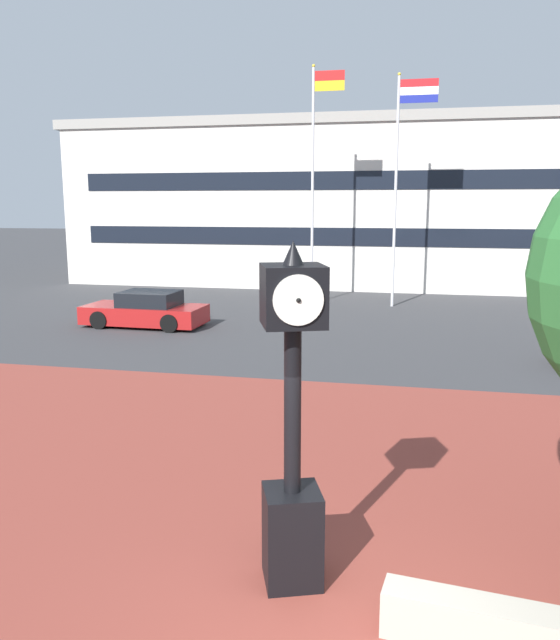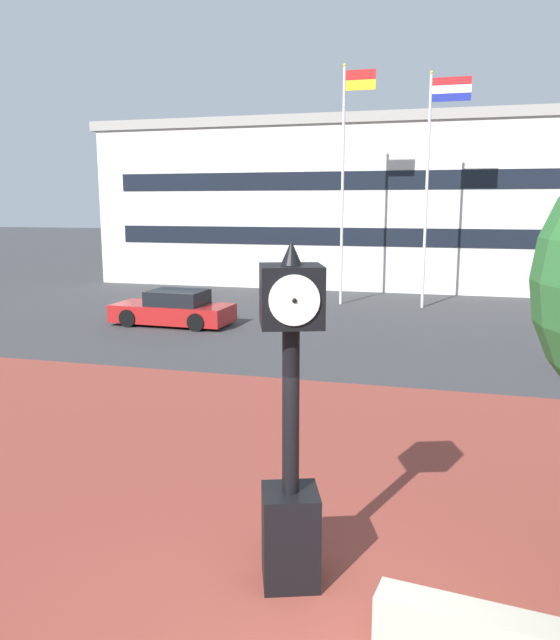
% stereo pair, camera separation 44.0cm
% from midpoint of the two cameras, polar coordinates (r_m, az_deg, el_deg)
% --- Properties ---
extents(plaza_brick_paving, '(44.00, 13.71, 0.01)m').
position_cam_midpoint_polar(plaza_brick_paving, '(9.31, 6.85, -17.64)').
color(plaza_brick_paving, brown).
rests_on(plaza_brick_paving, ground).
extents(planter_wall, '(3.22, 0.81, 0.50)m').
position_cam_midpoint_polar(planter_wall, '(7.21, 21.29, -25.25)').
color(planter_wall, '#ADA393').
rests_on(planter_wall, ground).
extents(street_clock, '(0.85, 0.86, 3.99)m').
position_cam_midpoint_polar(street_clock, '(7.26, -0.64, -10.63)').
color(street_clock, black).
rests_on(street_clock, ground).
extents(car_street_mid, '(4.39, 2.07, 1.28)m').
position_cam_midpoint_polar(car_street_mid, '(23.46, -12.52, 0.83)').
color(car_street_mid, maroon).
rests_on(car_street_mid, ground).
extents(flagpole_primary, '(1.38, 0.14, 10.13)m').
position_cam_midpoint_polar(flagpole_primary, '(27.90, 2.70, 13.14)').
color(flagpole_primary, silver).
rests_on(flagpole_primary, ground).
extents(flagpole_secondary, '(1.65, 0.14, 9.66)m').
position_cam_midpoint_polar(flagpole_secondary, '(27.55, 10.31, 12.90)').
color(flagpole_secondary, silver).
rests_on(flagpole_secondary, ground).
extents(civic_building, '(30.92, 13.55, 8.78)m').
position_cam_midpoint_polar(civic_building, '(38.59, 6.36, 10.38)').
color(civic_building, beige).
rests_on(civic_building, ground).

